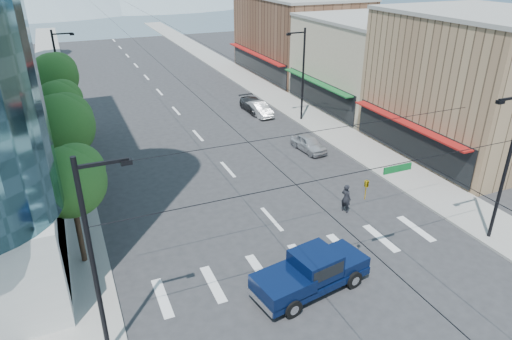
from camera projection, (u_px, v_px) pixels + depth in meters
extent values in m
plane|color=#28282B|center=(321.00, 274.00, 23.79)|extent=(160.00, 160.00, 0.00)
cube|color=gray|center=(52.00, 98.00, 52.63)|extent=(4.00, 120.00, 0.15)
cube|color=gray|center=(245.00, 78.00, 61.24)|extent=(4.00, 120.00, 0.15)
cube|color=#8C6B4C|center=(475.00, 86.00, 36.92)|extent=(12.00, 14.00, 11.00)
cube|color=tan|center=(369.00, 64.00, 48.95)|extent=(12.00, 14.00, 9.00)
cube|color=brown|center=(299.00, 37.00, 62.01)|extent=(12.00, 18.00, 10.00)
cube|color=#8C6B4C|center=(3.00, 2.00, 65.43)|extent=(4.00, 4.00, 18.00)
cylinder|color=black|center=(78.00, 226.00, 23.77)|extent=(0.28, 0.28, 4.55)
sphere|color=#24551C|center=(70.00, 182.00, 22.66)|extent=(3.64, 3.64, 3.64)
sphere|color=#24551C|center=(76.00, 171.00, 22.88)|extent=(2.86, 2.86, 2.86)
cylinder|color=black|center=(70.00, 169.00, 29.46)|extent=(0.28, 0.28, 5.11)
sphere|color=#24551C|center=(61.00, 127.00, 28.21)|extent=(4.09, 4.09, 4.09)
sphere|color=#24551C|center=(67.00, 118.00, 28.43)|extent=(3.21, 3.21, 3.21)
cylinder|color=black|center=(65.00, 137.00, 35.38)|extent=(0.28, 0.28, 4.55)
sphere|color=#24551C|center=(59.00, 105.00, 34.27)|extent=(3.64, 3.64, 3.64)
sphere|color=#24551C|center=(63.00, 98.00, 34.49)|extent=(2.86, 2.86, 2.86)
cylinder|color=black|center=(61.00, 108.00, 41.07)|extent=(0.28, 0.28, 5.11)
sphere|color=#24551C|center=(54.00, 76.00, 39.82)|extent=(4.09, 4.09, 4.09)
sphere|color=#24551C|center=(58.00, 71.00, 40.04)|extent=(3.21, 3.21, 3.21)
cylinder|color=black|center=(93.00, 266.00, 17.16)|extent=(0.20, 0.20, 9.00)
cylinder|color=black|center=(506.00, 169.00, 24.92)|extent=(0.20, 0.20, 9.00)
cylinder|color=black|center=(341.00, 176.00, 20.31)|extent=(21.60, 0.04, 0.04)
imported|color=gold|center=(366.00, 190.00, 21.30)|extent=(0.16, 0.20, 1.00)
cube|color=#0C6626|center=(398.00, 169.00, 21.57)|extent=(1.60, 0.06, 0.35)
cylinder|color=black|center=(60.00, 79.00, 42.87)|extent=(0.20, 0.20, 9.00)
cube|color=black|center=(62.00, 34.00, 41.44)|extent=(1.80, 0.12, 0.12)
cube|color=black|center=(72.00, 34.00, 41.77)|extent=(0.40, 0.25, 0.18)
cylinder|color=black|center=(303.00, 76.00, 43.99)|extent=(0.20, 0.20, 9.00)
cube|color=black|center=(296.00, 33.00, 41.91)|extent=(1.80, 0.12, 0.12)
cube|color=black|center=(289.00, 34.00, 41.67)|extent=(0.40, 0.25, 0.18)
cube|color=#071438|center=(311.00, 279.00, 22.51)|extent=(6.24, 3.12, 0.38)
cube|color=#071438|center=(343.00, 258.00, 23.36)|extent=(2.05, 2.32, 0.60)
cube|color=#071438|center=(315.00, 264.00, 22.25)|extent=(2.36, 2.32, 1.19)
cube|color=black|center=(315.00, 262.00, 22.20)|extent=(2.15, 2.31, 0.65)
cube|color=#071438|center=(283.00, 284.00, 21.45)|extent=(2.82, 2.55, 0.70)
cube|color=silver|center=(355.00, 259.00, 23.98)|extent=(0.47, 2.05, 0.38)
cube|color=silver|center=(260.00, 302.00, 21.05)|extent=(0.47, 2.05, 0.33)
cylinder|color=black|center=(353.00, 279.00, 22.72)|extent=(0.95, 0.47, 0.91)
cylinder|color=black|center=(326.00, 258.00, 24.29)|extent=(0.95, 0.47, 0.91)
cylinder|color=black|center=(292.00, 308.00, 20.86)|extent=(0.95, 0.47, 0.91)
cylinder|color=black|center=(267.00, 284.00, 22.43)|extent=(0.95, 0.47, 0.91)
imported|color=black|center=(346.00, 198.00, 29.25)|extent=(0.65, 0.81, 1.93)
imported|color=#AFAFB4|center=(309.00, 143.00, 38.53)|extent=(1.92, 4.02, 1.32)
imported|color=silver|center=(260.00, 109.00, 47.07)|extent=(1.58, 4.17, 1.36)
imported|color=#2F2F31|center=(254.00, 105.00, 48.30)|extent=(1.99, 4.68, 1.35)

